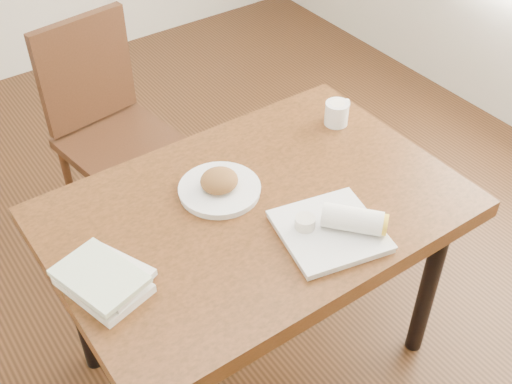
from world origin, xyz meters
TOP-DOWN VIEW (x-y plane):
  - ground at (0.00, 0.00)m, footprint 4.00×5.00m
  - table at (0.00, 0.00)m, footprint 1.22×0.82m
  - chair_far at (-0.07, 0.95)m, footprint 0.48×0.48m
  - plate_scone at (-0.06, 0.11)m, footprint 0.25×0.25m
  - coffee_mug at (0.48, 0.19)m, footprint 0.12×0.08m
  - plate_burrito at (0.11, -0.23)m, footprint 0.33×0.33m
  - book_stack at (-0.51, -0.03)m, footprint 0.24×0.28m

SIDE VIEW (x-z plane):
  - ground at x=0.00m, z-range -0.01..0.00m
  - chair_far at x=-0.07m, z-range 0.07..1.03m
  - table at x=0.00m, z-range 0.29..1.04m
  - plate_scone at x=-0.06m, z-range 0.74..0.81m
  - plate_burrito at x=0.11m, z-range 0.73..0.82m
  - book_stack at x=-0.51m, z-range 0.75..0.81m
  - coffee_mug at x=0.48m, z-range 0.75..0.83m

